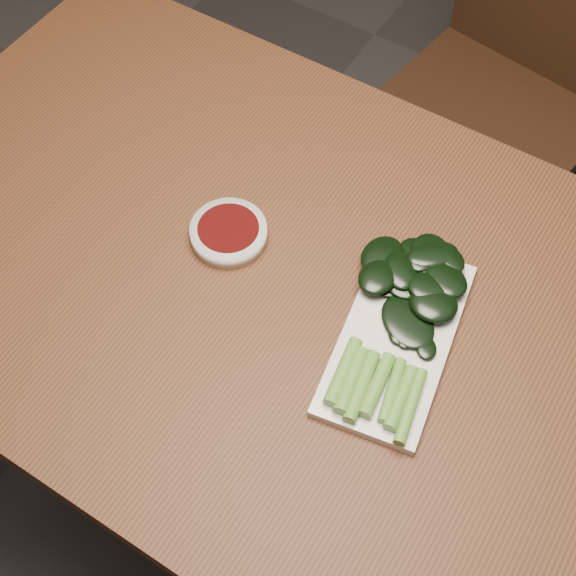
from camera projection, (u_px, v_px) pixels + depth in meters
The scene contains 6 objects.
ground at pixel (302, 477), 1.74m from camera, with size 6.00×6.00×0.00m, color #2F2C2C.
table at pixel (309, 320), 1.17m from camera, with size 1.40×0.80×0.75m.
chair_far at pixel (507, 83), 1.70m from camera, with size 0.50×0.50×0.89m.
sauce_bowl at pixel (229, 233), 1.15m from camera, with size 0.11×0.11×0.03m.
serving_plate at pixel (396, 338), 1.06m from camera, with size 0.19×0.31×0.01m.
gai_lan at pixel (405, 301), 1.07m from camera, with size 0.19×0.32×0.03m.
Camera 1 is at (0.29, -0.51, 1.69)m, focal length 50.00 mm.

